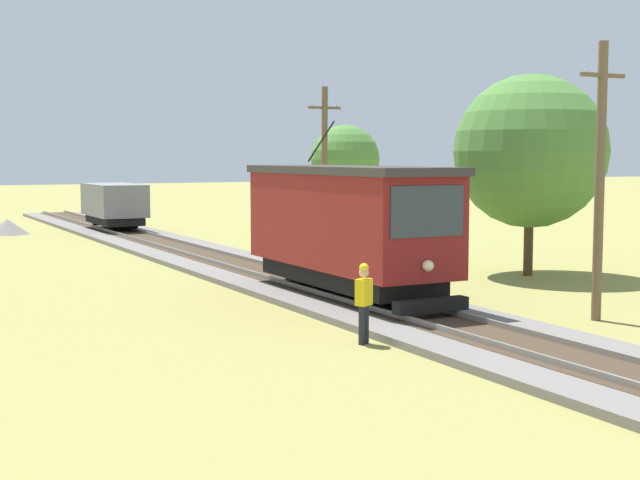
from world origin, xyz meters
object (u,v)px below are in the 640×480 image
object	(u,v)px
track_worker	(364,300)
utility_pole_mid	(324,172)
utility_pole_near_tram	(600,179)
tree_left_near	(345,160)
tree_left_far	(530,151)
red_tram	(347,224)
gravel_pile	(7,227)
freight_car	(114,204)

from	to	relation	value
track_worker	utility_pole_mid	bearing A→B (deg)	-54.78
utility_pole_near_tram	tree_left_near	world-z (taller)	utility_pole_near_tram
tree_left_near	tree_left_far	world-z (taller)	tree_left_far
red_tram	tree_left_far	world-z (taller)	tree_left_far
red_tram	utility_pole_near_tram	xyz separation A→B (m)	(4.09, -5.47, 1.35)
utility_pole_near_tram	gravel_pile	bearing A→B (deg)	105.86
utility_pole_near_tram	gravel_pile	distance (m)	34.35
track_worker	red_tram	bearing A→B (deg)	-55.80
utility_pole_near_tram	utility_pole_mid	bearing A→B (deg)	90.00
freight_car	utility_pole_near_tram	xyz separation A→B (m)	(4.09, -31.16, 1.99)
utility_pole_mid	gravel_pile	xyz separation A→B (m)	(-9.35, 18.20, -3.09)
utility_pole_near_tram	track_worker	world-z (taller)	utility_pole_near_tram
gravel_pile	utility_pole_mid	bearing A→B (deg)	-62.81
utility_pole_near_tram	track_worker	bearing A→B (deg)	178.43
gravel_pile	tree_left_near	xyz separation A→B (m)	(16.66, -6.64, 3.52)
tree_left_far	track_worker	bearing A→B (deg)	-145.97
freight_car	utility_pole_mid	xyz separation A→B (m)	(4.09, -16.47, 1.94)
tree_left_near	tree_left_far	distance (m)	19.10
gravel_pile	track_worker	size ratio (longest dim) A/B	1.29
track_worker	tree_left_near	size ratio (longest dim) A/B	0.31
freight_car	tree_left_far	distance (m)	25.26
red_tram	track_worker	size ratio (longest dim) A/B	4.79
utility_pole_near_tram	red_tram	bearing A→B (deg)	126.76
freight_car	tree_left_near	world-z (taller)	tree_left_near
red_tram	utility_pole_near_tram	distance (m)	6.96
red_tram	tree_left_far	size ratio (longest dim) A/B	1.24
red_tram	utility_pole_mid	bearing A→B (deg)	66.10
utility_pole_near_tram	tree_left_near	xyz separation A→B (m)	(7.31, 26.26, 0.38)
red_tram	freight_car	size ratio (longest dim) A/B	1.64
gravel_pile	red_tram	bearing A→B (deg)	-79.14
tree_left_far	tree_left_near	bearing A→B (deg)	80.36
freight_car	gravel_pile	distance (m)	5.66
red_tram	tree_left_far	bearing A→B (deg)	13.41
utility_pole_near_tram	tree_left_far	xyz separation A→B (m)	(4.12, 7.43, 0.72)
freight_car	tree_left_far	size ratio (longest dim) A/B	0.76
red_tram	freight_car	bearing A→B (deg)	90.01
freight_car	track_worker	distance (m)	31.09
freight_car	track_worker	bearing A→B (deg)	-94.66
utility_pole_mid	gravel_pile	distance (m)	20.69
freight_car	gravel_pile	size ratio (longest dim) A/B	2.27
red_tram	freight_car	world-z (taller)	red_tram
utility_pole_mid	gravel_pile	world-z (taller)	utility_pole_mid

